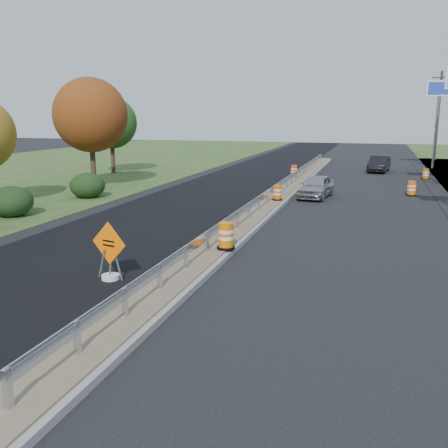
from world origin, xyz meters
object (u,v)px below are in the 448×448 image
(caution_sign, at_px, (110,265))
(barrel_median_mid, at_px, (277,193))
(barrel_median_near, at_px, (226,236))
(car_silver, at_px, (316,186))
(car_dark_mid, at_px, (379,164))
(barrel_shoulder_near, at_px, (412,189))
(barrel_shoulder_mid, at_px, (426,174))
(barrel_median_far, at_px, (294,171))

(caution_sign, distance_m, barrel_median_mid, 14.58)
(caution_sign, distance_m, barrel_median_near, 4.47)
(car_silver, height_order, car_dark_mid, car_dark_mid)
(barrel_median_near, bearing_deg, barrel_shoulder_near, 66.04)
(caution_sign, height_order, car_silver, caution_sign)
(car_dark_mid, bearing_deg, barrel_median_near, -92.85)
(barrel_median_near, height_order, barrel_shoulder_mid, barrel_median_near)
(barrel_median_far, height_order, car_silver, car_silver)
(barrel_median_mid, xyz_separation_m, barrel_median_far, (-0.86, 11.08, 0.01))
(car_silver, bearing_deg, caution_sign, -96.31)
(caution_sign, xyz_separation_m, car_silver, (4.15, 17.32, 0.22))
(barrel_median_mid, xyz_separation_m, car_dark_mid, (5.41, 18.41, 0.07))
(caution_sign, height_order, car_dark_mid, caution_sign)
(barrel_shoulder_mid, bearing_deg, barrel_shoulder_near, -99.90)
(barrel_median_mid, bearing_deg, barrel_median_far, 94.46)
(barrel_median_far, xyz_separation_m, car_dark_mid, (6.28, 7.33, 0.06))
(barrel_shoulder_near, relative_size, car_dark_mid, 0.21)
(barrel_shoulder_near, xyz_separation_m, car_dark_mid, (-1.96, 13.10, 0.27))
(car_silver, bearing_deg, car_dark_mid, 84.03)
(caution_sign, bearing_deg, barrel_median_far, 100.73)
(barrel_median_far, bearing_deg, barrel_shoulder_near, -35.00)
(barrel_median_near, distance_m, barrel_shoulder_near, 17.57)
(barrel_shoulder_near, bearing_deg, barrel_median_mid, -144.22)
(barrel_shoulder_near, xyz_separation_m, car_silver, (-5.57, -2.37, 0.24))
(barrel_median_near, bearing_deg, barrel_median_mid, 91.26)
(barrel_median_far, relative_size, barrel_shoulder_mid, 1.06)
(barrel_median_near, relative_size, car_silver, 0.24)
(barrel_shoulder_near, bearing_deg, barrel_median_far, 145.00)
(barrel_shoulder_near, distance_m, barrel_shoulder_mid, 8.81)
(barrel_median_near, distance_m, barrel_median_mid, 10.75)
(barrel_shoulder_mid, bearing_deg, car_dark_mid, 128.20)
(barrel_median_near, xyz_separation_m, car_dark_mid, (5.18, 29.16, 0.01))
(caution_sign, distance_m, barrel_shoulder_mid, 30.52)
(car_silver, bearing_deg, barrel_shoulder_mid, 64.52)
(barrel_median_mid, relative_size, barrel_shoulder_mid, 1.03)
(barrel_median_far, bearing_deg, caution_sign, -93.33)
(barrel_shoulder_mid, bearing_deg, barrel_median_mid, -122.41)
(barrel_shoulder_mid, relative_size, car_silver, 0.21)
(barrel_median_far, height_order, car_dark_mid, car_dark_mid)
(caution_sign, xyz_separation_m, car_dark_mid, (7.76, 32.79, 0.24))
(caution_sign, xyz_separation_m, barrel_median_near, (2.58, 3.64, 0.23))
(barrel_median_mid, height_order, barrel_median_far, barrel_median_far)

